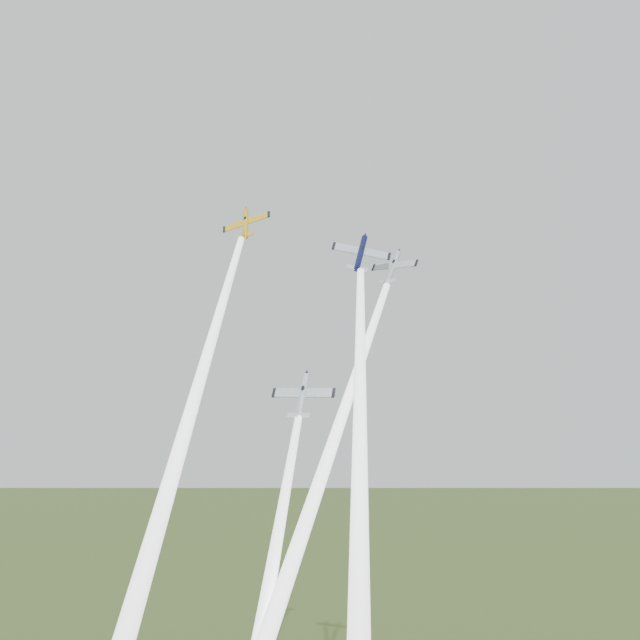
% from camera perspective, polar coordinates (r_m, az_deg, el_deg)
% --- Properties ---
extents(plane_yellow, '(9.05, 5.69, 8.85)m').
position_cam_1_polar(plane_yellow, '(121.73, -5.30, 6.85)').
color(plane_yellow, gold).
extents(smoke_trail_yellow, '(5.06, 37.37, 57.45)m').
position_cam_1_polar(smoke_trail_yellow, '(100.36, -9.57, -7.77)').
color(smoke_trail_yellow, white).
extents(plane_navy, '(8.85, 6.62, 8.95)m').
position_cam_1_polar(plane_navy, '(109.45, 2.91, 4.77)').
color(plane_navy, '#0D123C').
extents(smoke_trail_navy, '(7.48, 33.03, 50.63)m').
position_cam_1_polar(smoke_trail_navy, '(89.98, 2.84, -10.11)').
color(smoke_trail_navy, white).
extents(plane_silver_right, '(8.46, 6.99, 6.72)m').
position_cam_1_polar(plane_silver_right, '(110.92, 5.22, 3.76)').
color(plane_silver_right, silver).
extents(smoke_trail_silver_right, '(18.40, 39.14, 63.97)m').
position_cam_1_polar(smoke_trail_silver_right, '(91.84, -1.41, -15.28)').
color(smoke_trail_silver_right, white).
extents(plane_silver_low, '(8.64, 5.81, 7.83)m').
position_cam_1_polar(plane_silver_low, '(102.95, -1.26, -5.41)').
color(plane_silver_low, '#B2BAC1').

